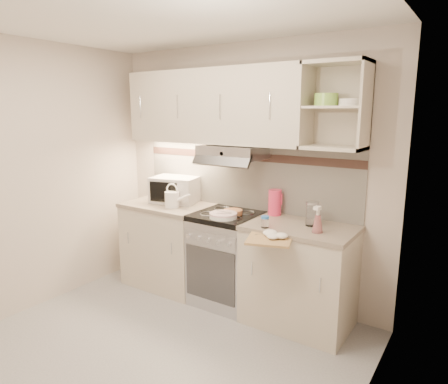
# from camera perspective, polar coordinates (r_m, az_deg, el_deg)

# --- Properties ---
(ground) EXTENTS (3.00, 3.00, 0.00)m
(ground) POSITION_cam_1_polar(r_m,az_deg,el_deg) (3.39, -10.58, -22.00)
(ground) COLOR #9B9A9D
(ground) RESTS_ON ground
(room_shell) EXTENTS (3.04, 2.84, 2.52)m
(room_shell) POSITION_cam_1_polar(r_m,az_deg,el_deg) (3.11, -6.93, 7.12)
(room_shell) COLOR beige
(room_shell) RESTS_ON ground
(base_cabinet_left) EXTENTS (0.90, 0.60, 0.86)m
(base_cabinet_left) POSITION_cam_1_polar(r_m,az_deg,el_deg) (4.39, -7.84, -7.63)
(base_cabinet_left) COLOR beige
(base_cabinet_left) RESTS_ON ground
(worktop_left) EXTENTS (0.92, 0.62, 0.04)m
(worktop_left) POSITION_cam_1_polar(r_m,az_deg,el_deg) (4.26, -8.00, -1.90)
(worktop_left) COLOR gray
(worktop_left) RESTS_ON base_cabinet_left
(base_cabinet_right) EXTENTS (0.90, 0.60, 0.86)m
(base_cabinet_right) POSITION_cam_1_polar(r_m,az_deg,el_deg) (3.63, 10.64, -11.89)
(base_cabinet_right) COLOR beige
(base_cabinet_right) RESTS_ON ground
(worktop_right) EXTENTS (0.92, 0.62, 0.04)m
(worktop_right) POSITION_cam_1_polar(r_m,az_deg,el_deg) (3.48, 10.92, -5.07)
(worktop_right) COLOR gray
(worktop_right) RESTS_ON base_cabinet_right
(electric_range) EXTENTS (0.60, 0.60, 0.90)m
(electric_range) POSITION_cam_1_polar(r_m,az_deg,el_deg) (3.95, 0.47, -9.40)
(electric_range) COLOR #B7B7BC
(electric_range) RESTS_ON ground
(microwave) EXTENTS (0.55, 0.46, 0.27)m
(microwave) POSITION_cam_1_polar(r_m,az_deg,el_deg) (4.30, -6.94, 0.38)
(microwave) COLOR silver
(microwave) RESTS_ON worktop_left
(watering_can) EXTENTS (0.29, 0.15, 0.25)m
(watering_can) POSITION_cam_1_polar(r_m,az_deg,el_deg) (4.07, -7.31, -0.95)
(watering_can) COLOR white
(watering_can) RESTS_ON worktop_left
(plate_stack) EXTENTS (0.25, 0.25, 0.05)m
(plate_stack) POSITION_cam_1_polar(r_m,az_deg,el_deg) (3.65, -0.10, -3.36)
(plate_stack) COLOR white
(plate_stack) RESTS_ON electric_range
(bread_loaf) EXTENTS (0.18, 0.18, 0.04)m
(bread_loaf) POSITION_cam_1_polar(r_m,az_deg,el_deg) (3.77, 1.28, -2.88)
(bread_loaf) COLOR tan
(bread_loaf) RESTS_ON electric_range
(pink_pitcher) EXTENTS (0.13, 0.12, 0.24)m
(pink_pitcher) POSITION_cam_1_polar(r_m,az_deg,el_deg) (3.76, 7.28, -1.48)
(pink_pitcher) COLOR #E9315A
(pink_pitcher) RESTS_ON worktop_right
(glass_jar) EXTENTS (0.11, 0.11, 0.21)m
(glass_jar) POSITION_cam_1_polar(r_m,az_deg,el_deg) (3.47, 12.48, -3.03)
(glass_jar) COLOR white
(glass_jar) RESTS_ON worktop_right
(spice_jar) EXTENTS (0.07, 0.07, 0.10)m
(spice_jar) POSITION_cam_1_polar(r_m,az_deg,el_deg) (3.36, 5.86, -4.24)
(spice_jar) COLOR white
(spice_jar) RESTS_ON worktop_right
(spray_bottle) EXTENTS (0.09, 0.09, 0.23)m
(spray_bottle) POSITION_cam_1_polar(r_m,az_deg,el_deg) (3.29, 13.24, -4.12)
(spray_bottle) COLOR pink
(spray_bottle) RESTS_ON worktop_right
(cutting_board) EXTENTS (0.42, 0.40, 0.02)m
(cutting_board) POSITION_cam_1_polar(r_m,az_deg,el_deg) (3.17, 6.49, -6.79)
(cutting_board) COLOR #A66648
(cutting_board) RESTS_ON base_cabinet_right
(dish_towel) EXTENTS (0.28, 0.26, 0.06)m
(dish_towel) POSITION_cam_1_polar(r_m,az_deg,el_deg) (3.17, 6.97, -6.05)
(dish_towel) COLOR silver
(dish_towel) RESTS_ON cutting_board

